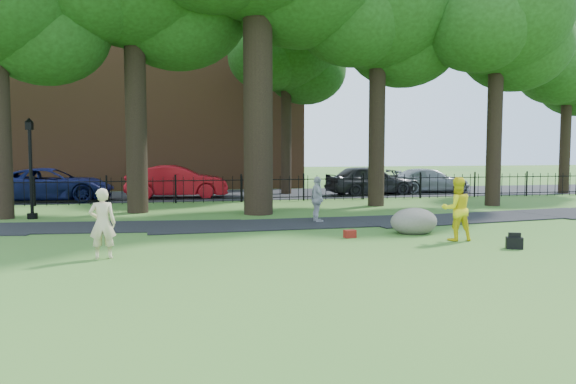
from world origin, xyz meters
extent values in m
plane|color=#346925|center=(0.00, 0.00, 0.00)|extent=(120.00, 120.00, 0.00)
cube|color=black|center=(1.00, 3.90, 0.00)|extent=(36.07, 3.85, 0.03)
cube|color=black|center=(0.00, 16.00, 0.00)|extent=(80.00, 7.00, 0.02)
cube|color=black|center=(0.00, 12.00, 1.02)|extent=(44.00, 0.04, 0.04)
cube|color=black|center=(0.00, 12.00, 0.18)|extent=(44.00, 0.04, 0.04)
cube|color=brown|center=(-4.00, 24.00, 6.00)|extent=(18.00, 8.00, 12.00)
cylinder|color=black|center=(0.00, 7.00, 5.25)|extent=(1.10, 1.10, 10.50)
cylinder|color=black|center=(-9.00, 7.50, 3.85)|extent=(0.60, 0.60, 7.70)
ellipsoid|color=#1A360E|center=(-7.65, 8.25, 6.82)|extent=(4.80, 4.80, 4.08)
cylinder|color=black|center=(-4.50, 8.50, 4.55)|extent=(0.80, 0.80, 9.10)
ellipsoid|color=#1A360E|center=(-2.88, 9.40, 8.06)|extent=(5.76, 5.76, 4.90)
cylinder|color=black|center=(5.50, 9.00, 4.20)|extent=(0.70, 0.70, 8.40)
ellipsoid|color=#1A360E|center=(5.50, 9.00, 8.64)|extent=(6.60, 6.60, 5.61)
ellipsoid|color=#1A360E|center=(6.98, 9.82, 7.44)|extent=(5.28, 5.28, 4.49)
ellipsoid|color=#1A360E|center=(4.18, 8.34, 7.92)|extent=(4.95, 4.95, 4.21)
cylinder|color=black|center=(10.50, 8.00, 4.02)|extent=(0.64, 0.64, 8.05)
ellipsoid|color=#1A360E|center=(10.50, 8.00, 8.28)|extent=(6.20, 6.20, 5.27)
ellipsoid|color=#1A360E|center=(11.89, 8.78, 7.13)|extent=(4.96, 4.96, 4.22)
ellipsoid|color=#1A360E|center=(9.26, 7.38, 7.59)|extent=(4.65, 4.65, 3.95)
imported|color=beige|center=(-4.81, -0.79, 0.80)|extent=(0.59, 0.40, 1.60)
imported|color=yellow|center=(4.25, -0.19, 0.85)|extent=(0.89, 0.72, 1.71)
imported|color=#ADACB1|center=(1.54, 4.15, 0.78)|extent=(0.47, 0.94, 1.55)
ellipsoid|color=#615B51|center=(3.67, 1.22, 0.41)|extent=(1.69, 1.49, 0.82)
cylinder|color=black|center=(-8.06, 7.28, 1.57)|extent=(0.12, 0.12, 3.13)
cylinder|color=black|center=(-8.06, 7.28, 0.10)|extent=(0.35, 0.35, 0.20)
cube|color=black|center=(-8.06, 7.28, 3.28)|extent=(0.25, 0.25, 0.29)
cone|color=black|center=(-8.06, 7.28, 3.48)|extent=(0.31, 0.31, 0.16)
cube|color=black|center=(5.03, -1.65, 0.14)|extent=(0.45, 0.38, 0.29)
cube|color=maroon|center=(1.58, 0.85, 0.11)|extent=(0.35, 0.26, 0.22)
imported|color=maroon|center=(-2.87, 14.57, 0.82)|extent=(5.10, 2.08, 1.64)
imported|color=#0C123E|center=(-8.69, 14.05, 0.78)|extent=(5.71, 2.76, 1.57)
imported|color=black|center=(7.21, 14.38, 0.80)|extent=(4.93, 2.53, 1.61)
imported|color=gray|center=(11.12, 15.32, 0.67)|extent=(4.67, 1.96, 1.35)
camera|label=1|loc=(-3.38, -13.92, 2.49)|focal=35.00mm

